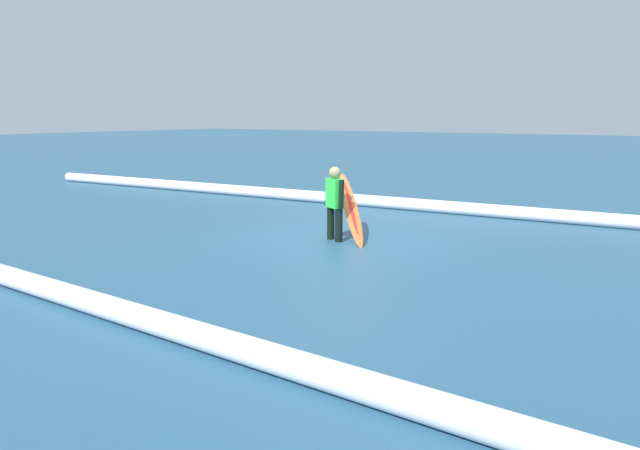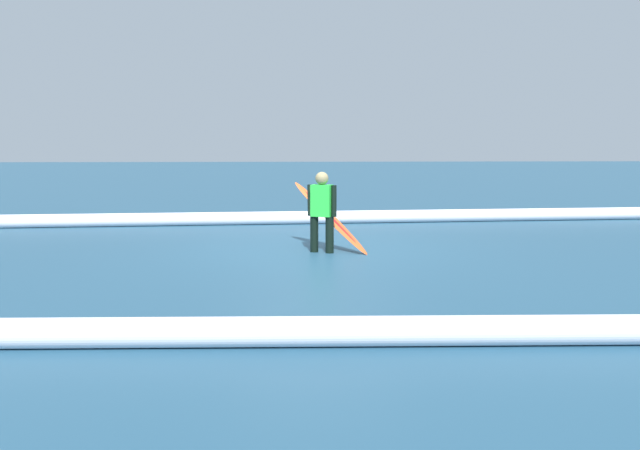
# 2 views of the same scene
# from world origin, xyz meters

# --- Properties ---
(ground_plane) EXTENTS (128.30, 128.30, 0.00)m
(ground_plane) POSITION_xyz_m (0.00, 0.00, 0.00)
(ground_plane) COLOR #26506B
(surfer) EXTENTS (0.48, 0.37, 1.36)m
(surfer) POSITION_xyz_m (-0.10, 0.44, 0.75)
(surfer) COLOR black
(surfer) RESTS_ON ground_plane
(surfboard) EXTENTS (1.35, 1.42, 1.16)m
(surfboard) POSITION_xyz_m (-0.26, 0.12, 0.57)
(surfboard) COLOR #E55926
(surfboard) RESTS_ON ground_plane
(wave_crest_foreground) EXTENTS (24.16, 1.58, 0.30)m
(wave_crest_foreground) POSITION_xyz_m (0.86, -3.51, 0.15)
(wave_crest_foreground) COLOR white
(wave_crest_foreground) RESTS_ON ground_plane
(wave_crest_midground) EXTENTS (15.39, 0.92, 0.27)m
(wave_crest_midground) POSITION_xyz_m (-1.98, 5.59, 0.14)
(wave_crest_midground) COLOR white
(wave_crest_midground) RESTS_ON ground_plane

